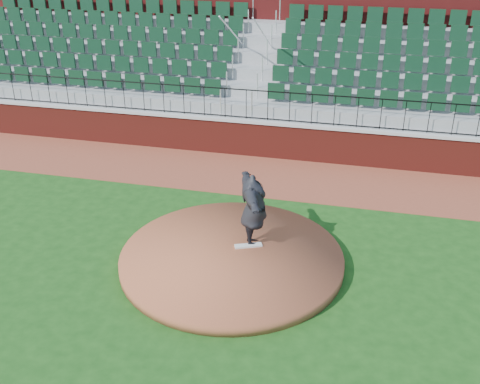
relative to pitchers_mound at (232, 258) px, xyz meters
The scene contains 10 objects.
ground 0.30m from the pitchers_mound, 109.43° to the right, with size 90.00×90.00×0.00m, color #164313.
warning_track 5.14m from the pitchers_mound, 91.03° to the left, with size 34.00×3.20×0.01m, color brown.
field_wall 6.76m from the pitchers_mound, 90.78° to the left, with size 34.00×0.35×1.20m, color maroon.
wall_cap 6.83m from the pitchers_mound, 90.78° to the left, with size 34.00×0.45×0.10m, color #B7B7B7.
wall_railing 6.94m from the pitchers_mound, 90.78° to the left, with size 34.00×0.05×1.00m, color black, non-canonical shape.
seating_stands 9.71m from the pitchers_mound, 90.56° to the left, with size 34.00×5.10×4.60m, color gray, non-canonical shape.
concourse_wall 12.54m from the pitchers_mound, 90.43° to the left, with size 34.00×0.50×5.50m, color maroon.
pitchers_mound is the anchor object (origin of this frame).
pitching_rubber 0.55m from the pitchers_mound, 53.86° to the left, with size 0.67×0.17×0.04m, color silver.
pitcher 1.28m from the pitchers_mound, 56.58° to the left, with size 2.30×0.62×1.87m, color black.
Camera 1 is at (2.95, -10.77, 7.59)m, focal length 42.11 mm.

